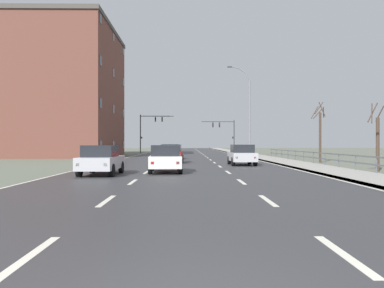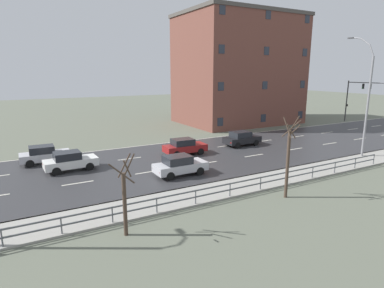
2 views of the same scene
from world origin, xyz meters
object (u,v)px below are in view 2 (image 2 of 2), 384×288
object	(u,v)px
street_lamp_midground	(366,100)
car_mid_centre	(70,161)
car_near_left	(180,165)
car_far_left	(242,138)
traffic_signal_left	(355,94)
car_distant	(184,146)
car_far_right	(44,154)
brick_building	(238,70)

from	to	relation	value
street_lamp_midground	car_mid_centre	size ratio (longest dim) A/B	2.64
car_near_left	car_far_left	bearing A→B (deg)	118.85
traffic_signal_left	car_mid_centre	size ratio (longest dim) A/B	1.56
car_near_left	car_mid_centre	size ratio (longest dim) A/B	0.98
car_distant	car_mid_centre	xyz separation A→B (m)	(0.07, -10.52, 0.00)
street_lamp_midground	car_far_left	world-z (taller)	street_lamp_midground
car_distant	car_far_right	xyz separation A→B (m)	(-3.23, -12.14, 0.00)
car_far_right	car_far_left	world-z (taller)	same
car_near_left	car_far_left	distance (m)	12.05
car_mid_centre	car_near_left	bearing A→B (deg)	50.74
street_lamp_midground	brick_building	distance (m)	23.47
traffic_signal_left	brick_building	distance (m)	18.85
car_far_right	brick_building	world-z (taller)	brick_building
traffic_signal_left	car_far_right	size ratio (longest dim) A/B	1.58
traffic_signal_left	car_far_right	xyz separation A→B (m)	(1.98, -45.13, -3.68)
street_lamp_midground	brick_building	xyz separation A→B (m)	(-23.14, 2.73, 2.82)
car_distant	street_lamp_midground	bearing A→B (deg)	60.67
street_lamp_midground	car_distant	bearing A→B (deg)	-121.48
traffic_signal_left	car_near_left	size ratio (longest dim) A/B	1.58
car_far_right	car_mid_centre	world-z (taller)	same
street_lamp_midground	traffic_signal_left	size ratio (longest dim) A/B	1.70
street_lamp_midground	traffic_signal_left	bearing A→B (deg)	126.60
car_near_left	car_far_left	size ratio (longest dim) A/B	0.99
car_far_right	brick_building	bearing A→B (deg)	111.81
car_far_left	car_mid_centre	size ratio (longest dim) A/B	1.00
traffic_signal_left	car_far_right	distance (m)	45.32
car_far_right	brick_building	xyz separation A→B (m)	(-11.19, 29.11, 7.39)
traffic_signal_left	car_far_right	world-z (taller)	traffic_signal_left
street_lamp_midground	car_near_left	distance (m)	18.39
car_distant	brick_building	xyz separation A→B (m)	(-14.42, 16.97, 7.39)
traffic_signal_left	brick_building	bearing A→B (deg)	-119.90
car_far_right	street_lamp_midground	bearing A→B (deg)	66.40
car_near_left	brick_building	size ratio (longest dim) A/B	0.23
street_lamp_midground	car_near_left	bearing A→B (deg)	-100.52
car_far_left	brick_building	xyz separation A→B (m)	(-14.00, 9.73, 7.39)
car_distant	car_far_left	size ratio (longest dim) A/B	1.00
car_mid_centre	car_far_right	bearing A→B (deg)	-156.45
car_near_left	brick_building	bearing A→B (deg)	134.10
street_lamp_midground	car_mid_centre	bearing A→B (deg)	-109.26
street_lamp_midground	traffic_signal_left	world-z (taller)	street_lamp_midground
car_far_left	brick_building	size ratio (longest dim) A/B	0.24
street_lamp_midground	car_far_right	xyz separation A→B (m)	(-11.95, -26.37, -4.57)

